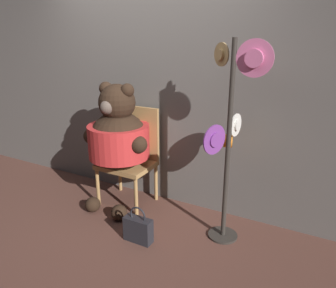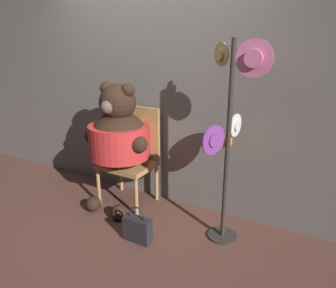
{
  "view_description": "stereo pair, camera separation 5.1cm",
  "coord_description": "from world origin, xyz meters",
  "views": [
    {
      "loc": [
        1.87,
        -2.42,
        1.85
      ],
      "look_at": [
        0.43,
        0.24,
        0.83
      ],
      "focal_mm": 35.0,
      "sensor_mm": 36.0,
      "label": 1
    },
    {
      "loc": [
        1.91,
        -2.39,
        1.85
      ],
      "look_at": [
        0.43,
        0.24,
        0.83
      ],
      "focal_mm": 35.0,
      "sensor_mm": 36.0,
      "label": 2
    }
  ],
  "objects": [
    {
      "name": "wall_back",
      "position": [
        0.0,
        0.68,
        1.17
      ],
      "size": [
        8.0,
        0.1,
        2.35
      ],
      "color": "#66605B",
      "rests_on": "ground_plane"
    },
    {
      "name": "teddy_bear",
      "position": [
        -0.19,
        0.25,
        0.8
      ],
      "size": [
        0.79,
        0.7,
        1.38
      ],
      "color": "black",
      "rests_on": "ground_plane"
    },
    {
      "name": "handbag_on_ground",
      "position": [
        0.37,
        -0.24,
        0.13
      ],
      "size": [
        0.27,
        0.11,
        0.36
      ],
      "color": "#232328",
      "rests_on": "ground_plane"
    },
    {
      "name": "hat_display_rack",
      "position": [
        1.05,
        0.23,
        1.04
      ],
      "size": [
        0.54,
        0.54,
        1.82
      ],
      "color": "#332D28",
      "rests_on": "ground_plane"
    },
    {
      "name": "ground_plane",
      "position": [
        0.0,
        0.0,
        0.0
      ],
      "size": [
        14.0,
        14.0,
        0.0
      ],
      "primitive_type": "plane",
      "color": "brown"
    },
    {
      "name": "chair",
      "position": [
        -0.15,
        0.43,
        0.58
      ],
      "size": [
        0.57,
        0.47,
        1.08
      ],
      "color": "#B2844C",
      "rests_on": "ground_plane"
    }
  ]
}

